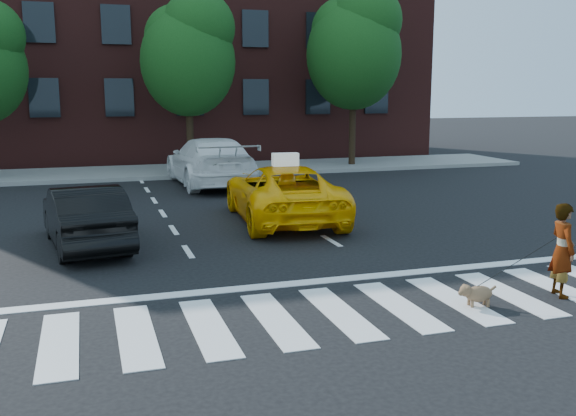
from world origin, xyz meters
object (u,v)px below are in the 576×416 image
Objects in this scene: tree_mid at (189,50)px; tree_right at (355,43)px; black_sedan at (85,216)px; white_suv at (210,161)px; woman at (562,250)px; dog at (476,293)px; taxi at (283,193)px.

tree_right is (7.00, -0.00, 0.41)m from tree_mid.
white_suv is (4.24, 8.15, 0.18)m from black_sedan.
woman reaches higher than black_sedan.
tree_right is 18.89m from dog.
white_suv reaches higher than woman.
woman is (-3.80, -17.33, -4.49)m from tree_right.
white_suv is at bearing 102.03° from dog.
tree_mid is 1.22× the size of white_suv.
tree_right is 1.48× the size of taxi.
white_suv is at bearing -125.40° from black_sedan.
dog is (1.48, -14.02, -0.63)m from white_suv.
black_sedan is 8.21m from dog.
tree_right is at bearing -0.39° from woman.
white_suv is (-6.89, -3.36, -4.42)m from tree_right.
dog is at bearing 126.37° from black_sedan.
white_suv is at bearing -88.13° from tree_mid.
black_sedan is at bearing 20.69° from taxi.
tree_mid is 12.92m from black_sedan.
tree_mid is at bearing 180.00° from tree_right.
woman is at bearing 113.43° from taxi.
tree_mid reaches higher than taxi.
dog is (-1.61, -0.05, -0.56)m from woman.
taxi reaches higher than dog.
woman is (2.49, -7.24, 0.05)m from taxi.
tree_right is 12.73m from taxi.
woman is at bearing -79.53° from tree_mid.
tree_right is at bearing -141.96° from black_sedan.
black_sedan is 6.31× the size of dog.
black_sedan reaches higher than dog.
tree_right is at bearing -0.00° from tree_mid.
black_sedan is 0.70× the size of white_suv.
woman is 2.41× the size of dog.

